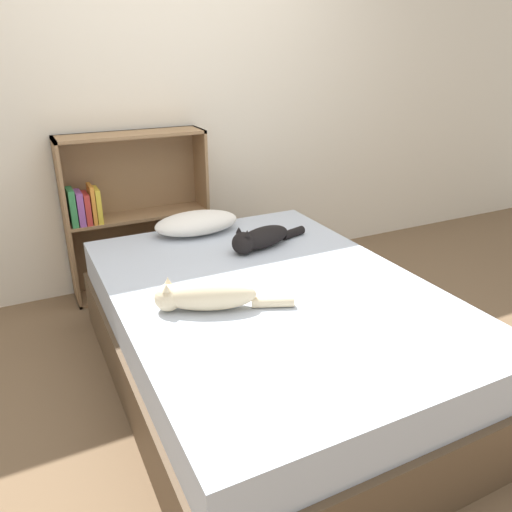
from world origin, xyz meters
name	(u,v)px	position (x,y,z in m)	size (l,w,h in m)	color
ground_plane	(269,378)	(0.00, 0.00, 0.00)	(8.00, 8.00, 0.00)	brown
wall_back	(167,104)	(0.00, 1.51, 1.25)	(8.00, 0.06, 2.50)	silver
bed	(270,335)	(0.00, 0.00, 0.27)	(1.48, 2.07, 0.54)	brown
pillow	(197,223)	(-0.06, 0.86, 0.61)	(0.52, 0.29, 0.13)	white
cat_light	(205,296)	(-0.36, -0.07, 0.60)	(0.58, 0.31, 0.14)	beige
cat_dark	(260,238)	(0.18, 0.46, 0.60)	(0.53, 0.24, 0.15)	black
bookshelf	(131,212)	(-0.35, 1.38, 0.56)	(0.94, 0.26, 1.10)	#8E6B47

